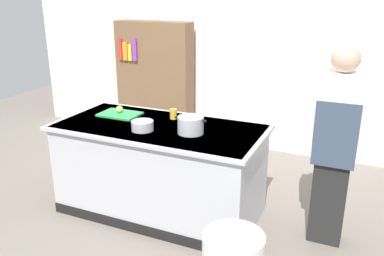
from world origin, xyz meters
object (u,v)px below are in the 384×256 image
object	(u,v)px
bookshelf	(155,82)
stock_pot	(191,125)
mixing_bowl	(142,126)
juice_cup	(173,114)
onion	(119,109)
person_chef	(335,143)

from	to	relation	value
bookshelf	stock_pot	bearing A→B (deg)	-53.06
mixing_bowl	juice_cup	world-z (taller)	juice_cup
onion	mixing_bowl	distance (m)	0.56
onion	mixing_bowl	xyz separation A→B (m)	(0.46, -0.32, -0.01)
mixing_bowl	onion	bearing A→B (deg)	145.14
person_chef	mixing_bowl	bearing A→B (deg)	113.03
juice_cup	bookshelf	world-z (taller)	bookshelf
stock_pot	person_chef	xyz separation A→B (m)	(1.21, 0.22, -0.06)
mixing_bowl	person_chef	xyz separation A→B (m)	(1.64, 0.33, -0.03)
mixing_bowl	bookshelf	size ratio (longest dim) A/B	0.12
mixing_bowl	person_chef	size ratio (longest dim) A/B	0.12
stock_pot	bookshelf	size ratio (longest dim) A/B	0.18
stock_pot	bookshelf	world-z (taller)	bookshelf
mixing_bowl	juice_cup	size ratio (longest dim) A/B	2.01
onion	juice_cup	bearing A→B (deg)	9.67
stock_pot	mixing_bowl	xyz separation A→B (m)	(-0.43, -0.11, -0.03)
stock_pot	mixing_bowl	bearing A→B (deg)	-166.05
onion	stock_pot	bearing A→B (deg)	-13.53
onion	person_chef	size ratio (longest dim) A/B	0.04
juice_cup	person_chef	xyz separation A→B (m)	(1.53, -0.09, -0.04)
bookshelf	mixing_bowl	bearing A→B (deg)	-63.78
person_chef	onion	bearing A→B (deg)	101.85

